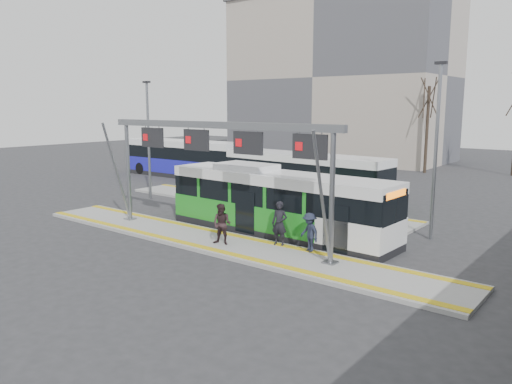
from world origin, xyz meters
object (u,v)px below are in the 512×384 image
passenger_a (279,224)px  hero_bus (277,203)px  passenger_b (222,224)px  passenger_c (309,232)px  gantry (214,146)px

passenger_a → hero_bus: bearing=118.4°
passenger_b → passenger_a: bearing=19.8°
passenger_a → passenger_c: (1.50, 0.00, -0.14)m
passenger_a → passenger_c: bearing=-10.0°
passenger_a → gantry: bearing=-173.7°
passenger_b → hero_bus: bearing=67.2°
gantry → passenger_b: (0.87, -0.54, -3.27)m
hero_bus → passenger_a: (1.54, -1.95, -0.38)m
passenger_a → passenger_b: bearing=-155.6°
gantry → passenger_a: bearing=16.2°
passenger_a → passenger_b: passenger_a is taller
gantry → hero_bus: bearing=64.1°
passenger_a → passenger_b: size_ratio=1.08×
gantry → passenger_c: gantry is taller
hero_bus → passenger_a: hero_bus is taller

